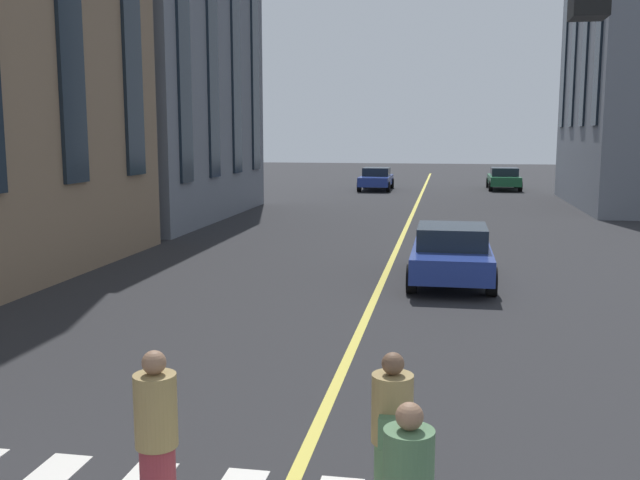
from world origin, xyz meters
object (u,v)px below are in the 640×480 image
Objects in this scene: car_blue_parked_a at (376,179)px; pedestrian_far at (392,437)px; car_green_oncoming at (504,178)px; pedestrian_near at (157,441)px; car_blue_near at (452,253)px.

pedestrian_far is at bearing -174.14° from car_blue_parked_a.
pedestrian_far reaches higher than car_blue_parked_a.
pedestrian_near is at bearing 171.63° from car_green_oncoming.
car_blue_parked_a is at bearing 9.37° from car_blue_near.
pedestrian_far reaches higher than car_green_oncoming.
car_blue_parked_a is 2.78× the size of pedestrian_far.
car_blue_parked_a is at bearing 5.86° from pedestrian_far.
car_blue_near is at bearing -3.02° from pedestrian_far.
pedestrian_far is (0.52, -2.04, -0.03)m from pedestrian_near.
car_green_oncoming is 2.78× the size of pedestrian_far.
car_blue_near is 2.67× the size of pedestrian_near.
car_blue_near is at bearing -170.63° from car_blue_parked_a.
car_blue_near is 27.48m from car_blue_parked_a.
car_green_oncoming is 40.56m from pedestrian_near.
car_blue_parked_a is 38.57m from pedestrian_near.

